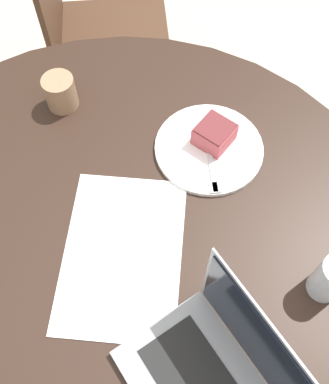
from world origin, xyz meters
name	(u,v)px	position (x,y,z in m)	size (l,w,h in m)	color
ground_plane	(134,330)	(0.00, 0.00, 0.00)	(12.00, 12.00, 0.00)	#B7AD9E
dining_table	(119,274)	(0.00, 0.00, 0.62)	(1.35, 1.35, 0.73)	black
chair	(94,34)	(-1.00, 0.06, 0.45)	(0.47, 0.47, 0.87)	#472D1E
paper_document	(123,253)	(-0.01, 0.02, 0.73)	(0.44, 0.36, 0.00)	white
plate	(209,148)	(-0.23, 0.27, 0.74)	(0.27, 0.27, 0.01)	white
cake_slice	(214,134)	(-0.24, 0.29, 0.77)	(0.11, 0.11, 0.05)	#B74C51
fork	(212,168)	(-0.17, 0.26, 0.74)	(0.17, 0.04, 0.00)	silver
coffee_glass	(60,92)	(-0.45, -0.06, 0.77)	(0.08, 0.08, 0.09)	#997556
laptop	(218,380)	(0.29, 0.15, 0.78)	(0.37, 0.32, 0.25)	gray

